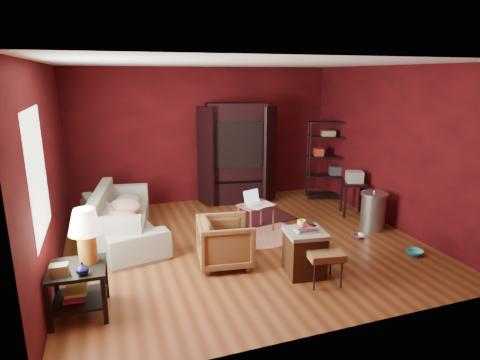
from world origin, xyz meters
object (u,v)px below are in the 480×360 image
object	(u,v)px
armchair	(225,240)
tv_armoire	(237,151)
hamper	(304,252)
laptop_desk	(256,207)
side_table	(82,252)
sofa	(121,214)
wire_shelving	(328,157)

from	to	relation	value
armchair	tv_armoire	distance (m)	3.08
hamper	laptop_desk	xyz separation A→B (m)	(-0.06, 1.65, 0.12)
armchair	side_table	world-z (taller)	side_table
sofa	laptop_desk	world-z (taller)	sofa
tv_armoire	wire_shelving	size ratio (longest dim) A/B	1.23
laptop_desk	tv_armoire	world-z (taller)	tv_armoire
sofa	tv_armoire	distance (m)	2.89
hamper	tv_armoire	bearing A→B (deg)	87.06
tv_armoire	armchair	bearing A→B (deg)	-99.76
side_table	laptop_desk	bearing A→B (deg)	30.88
sofa	armchair	size ratio (longest dim) A/B	3.00
sofa	hamper	world-z (taller)	sofa
sofa	hamper	bearing A→B (deg)	-143.10
side_table	tv_armoire	size ratio (longest dim) A/B	0.58
laptop_desk	tv_armoire	distance (m)	1.89
hamper	tv_armoire	size ratio (longest dim) A/B	0.34
side_table	wire_shelving	distance (m)	5.69
laptop_desk	wire_shelving	bearing A→B (deg)	12.73
armchair	wire_shelving	world-z (taller)	wire_shelving
hamper	tv_armoire	xyz separation A→B (m)	(0.17, 3.41, 0.76)
side_table	sofa	bearing A→B (deg)	76.12
armchair	laptop_desk	distance (m)	1.34
sofa	wire_shelving	world-z (taller)	wire_shelving
tv_armoire	wire_shelving	distance (m)	1.98
laptop_desk	armchair	bearing A→B (deg)	-148.60
side_table	hamper	size ratio (longest dim) A/B	1.69
hamper	wire_shelving	world-z (taller)	wire_shelving
armchair	side_table	size ratio (longest dim) A/B	0.63
wire_shelving	laptop_desk	bearing A→B (deg)	-128.46
side_table	hamper	world-z (taller)	side_table
hamper	wire_shelving	size ratio (longest dim) A/B	0.42
side_table	hamper	xyz separation A→B (m)	(2.77, -0.03, -0.40)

